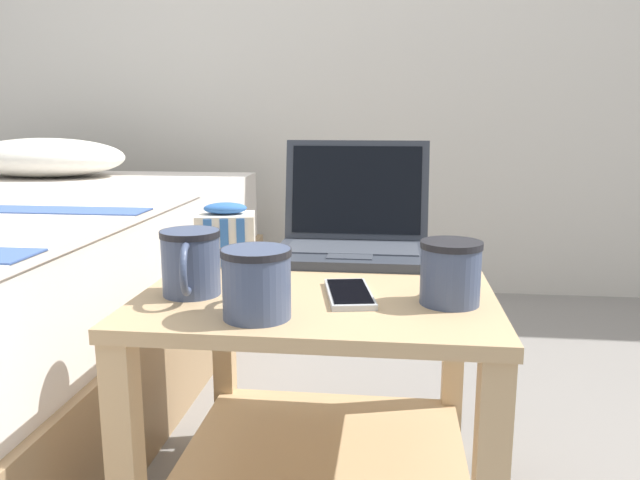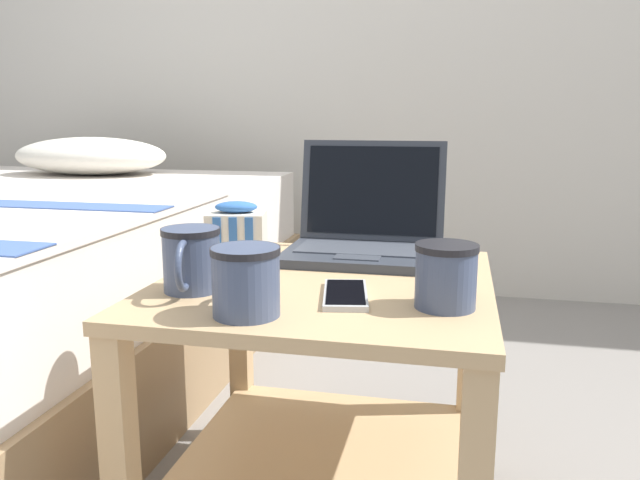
% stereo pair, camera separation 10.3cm
% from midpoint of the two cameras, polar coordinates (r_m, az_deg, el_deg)
% --- Properties ---
extents(bedside_table, '(0.57, 0.59, 0.47)m').
position_cam_midpoint_polar(bedside_table, '(1.15, -2.37, -11.70)').
color(bedside_table, tan).
rests_on(bedside_table, ground_plane).
extents(laptop, '(0.31, 0.26, 0.23)m').
position_cam_midpoint_polar(laptop, '(1.28, 0.78, 0.71)').
color(laptop, '#333842').
rests_on(laptop, bedside_table).
extents(mug_front_left, '(0.10, 0.14, 0.10)m').
position_cam_midpoint_polar(mug_front_left, '(1.02, -14.61, -1.79)').
color(mug_front_left, '#3F4C6B').
rests_on(mug_front_left, bedside_table).
extents(mug_front_right, '(0.09, 0.13, 0.10)m').
position_cam_midpoint_polar(mug_front_right, '(0.96, 8.92, -2.66)').
color(mug_front_right, '#3F4C6B').
rests_on(mug_front_right, bedside_table).
extents(mug_mid_center, '(0.10, 0.14, 0.10)m').
position_cam_midpoint_polar(mug_mid_center, '(0.89, -9.14, -3.59)').
color(mug_mid_center, '#3F4C6B').
rests_on(mug_mid_center, bedside_table).
extents(snack_bag, '(0.13, 0.11, 0.12)m').
position_cam_midpoint_polar(snack_bag, '(1.23, -10.98, 0.37)').
color(snack_bag, silver).
rests_on(snack_bag, bedside_table).
extents(cell_phone, '(0.10, 0.16, 0.01)m').
position_cam_midpoint_polar(cell_phone, '(0.99, -0.29, -4.95)').
color(cell_phone, '#B7BABC').
rests_on(cell_phone, bedside_table).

